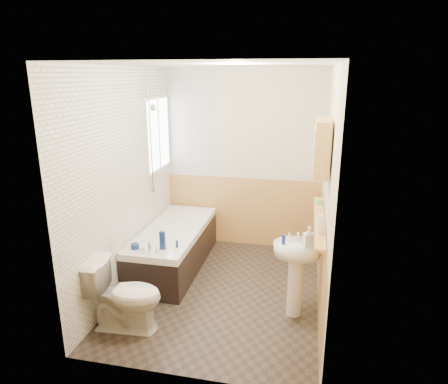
% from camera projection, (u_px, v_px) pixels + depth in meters
% --- Properties ---
extents(floor, '(2.80, 2.80, 0.00)m').
position_uv_depth(floor, '(221.00, 291.00, 4.62)').
color(floor, '#2B231E').
rests_on(floor, ground).
extents(ceiling, '(2.80, 2.80, 0.00)m').
position_uv_depth(ceiling, '(221.00, 64.00, 3.91)').
color(ceiling, white).
rests_on(ceiling, ground).
extents(wall_back, '(2.20, 0.02, 2.50)m').
position_uv_depth(wall_back, '(243.00, 160.00, 5.59)').
color(wall_back, beige).
rests_on(wall_back, ground).
extents(wall_front, '(2.20, 0.02, 2.50)m').
position_uv_depth(wall_front, '(179.00, 238.00, 2.95)').
color(wall_front, beige).
rests_on(wall_front, ground).
extents(wall_left, '(0.02, 2.80, 2.50)m').
position_uv_depth(wall_left, '(125.00, 181.00, 4.49)').
color(wall_left, beige).
rests_on(wall_left, ground).
extents(wall_right, '(0.02, 2.80, 2.50)m').
position_uv_depth(wall_right, '(328.00, 193.00, 4.04)').
color(wall_right, beige).
rests_on(wall_right, ground).
extents(wainscot_right, '(0.01, 2.80, 1.00)m').
position_uv_depth(wainscot_right, '(320.00, 260.00, 4.26)').
color(wainscot_right, tan).
rests_on(wainscot_right, wall_right).
extents(wainscot_front, '(2.20, 0.01, 1.00)m').
position_uv_depth(wainscot_front, '(183.00, 324.00, 3.18)').
color(wainscot_front, tan).
rests_on(wainscot_front, wall_front).
extents(wainscot_back, '(2.20, 0.01, 1.00)m').
position_uv_depth(wainscot_back, '(242.00, 211.00, 5.78)').
color(wainscot_back, tan).
rests_on(wainscot_back, wall_back).
extents(tile_cladding_left, '(0.01, 2.80, 2.50)m').
position_uv_depth(tile_cladding_left, '(127.00, 181.00, 4.49)').
color(tile_cladding_left, white).
rests_on(tile_cladding_left, wall_left).
extents(tile_return_back, '(0.75, 0.01, 1.50)m').
position_uv_depth(tile_return_back, '(192.00, 123.00, 5.57)').
color(tile_return_back, white).
rests_on(tile_return_back, wall_back).
extents(window, '(0.03, 0.79, 0.99)m').
position_uv_depth(window, '(158.00, 134.00, 5.26)').
color(window, white).
rests_on(window, wall_left).
extents(bathtub, '(0.70, 1.74, 0.68)m').
position_uv_depth(bathtub, '(174.00, 246.00, 5.14)').
color(bathtub, black).
rests_on(bathtub, floor).
extents(shower_riser, '(0.11, 0.09, 1.30)m').
position_uv_depth(shower_riser, '(151.00, 134.00, 4.96)').
color(shower_riser, silver).
rests_on(shower_riser, wall_left).
extents(toilet, '(0.75, 0.45, 0.71)m').
position_uv_depth(toilet, '(125.00, 295.00, 3.86)').
color(toilet, white).
rests_on(toilet, floor).
extents(sink, '(0.47, 0.38, 0.91)m').
position_uv_depth(sink, '(296.00, 264.00, 4.01)').
color(sink, white).
rests_on(sink, floor).
extents(pine_shelf, '(0.10, 1.51, 0.03)m').
position_uv_depth(pine_shelf, '(319.00, 220.00, 4.00)').
color(pine_shelf, tan).
rests_on(pine_shelf, wall_right).
extents(medicine_cabinet, '(0.14, 0.56, 0.51)m').
position_uv_depth(medicine_cabinet, '(322.00, 147.00, 3.68)').
color(medicine_cabinet, tan).
rests_on(medicine_cabinet, wall_right).
extents(foam_can, '(0.07, 0.07, 0.18)m').
position_uv_depth(foam_can, '(321.00, 225.00, 3.59)').
color(foam_can, silver).
rests_on(foam_can, pine_shelf).
extents(green_bottle, '(0.04, 0.04, 0.19)m').
position_uv_depth(green_bottle, '(320.00, 219.00, 3.71)').
color(green_bottle, orange).
rests_on(green_bottle, pine_shelf).
extents(black_jar, '(0.09, 0.09, 0.04)m').
position_uv_depth(black_jar, '(319.00, 202.00, 4.44)').
color(black_jar, '#59C647').
rests_on(black_jar, pine_shelf).
extents(soap_bottle, '(0.15, 0.22, 0.09)m').
position_uv_depth(soap_bottle, '(308.00, 242.00, 3.86)').
color(soap_bottle, silver).
rests_on(soap_bottle, sink).
extents(clear_bottle, '(0.05, 0.05, 0.10)m').
position_uv_depth(clear_bottle, '(284.00, 240.00, 3.91)').
color(clear_bottle, '#19339E').
rests_on(clear_bottle, sink).
extents(blue_gel, '(0.06, 0.04, 0.21)m').
position_uv_depth(blue_gel, '(163.00, 241.00, 4.41)').
color(blue_gel, navy).
rests_on(blue_gel, bathtub).
extents(cream_jar, '(0.10, 0.10, 0.06)m').
position_uv_depth(cream_jar, '(135.00, 246.00, 4.45)').
color(cream_jar, navy).
rests_on(cream_jar, bathtub).
extents(orange_bottle, '(0.03, 0.03, 0.08)m').
position_uv_depth(orange_bottle, '(177.00, 244.00, 4.47)').
color(orange_bottle, navy).
rests_on(orange_bottle, bathtub).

